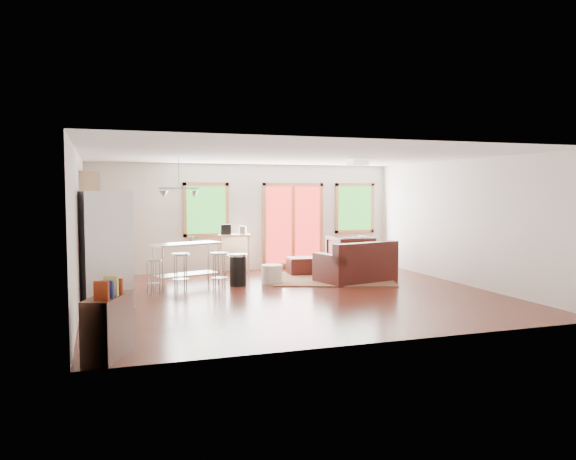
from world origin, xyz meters
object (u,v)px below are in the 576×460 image
object	(u,v)px
loveseat	(357,266)
island	(187,256)
ottoman	(301,266)
refrigerator	(105,249)
kitchen_cart	(233,240)
coffee_table	(338,260)
armchair	(350,252)
rug	(333,279)

from	to	relation	value
loveseat	island	size ratio (longest dim) A/B	1.20
ottoman	island	world-z (taller)	island
loveseat	refrigerator	world-z (taller)	refrigerator
loveseat	kitchen_cart	world-z (taller)	kitchen_cart
coffee_table	ottoman	distance (m)	0.88
kitchen_cart	coffee_table	bearing A→B (deg)	-25.77
ottoman	refrigerator	size ratio (longest dim) A/B	0.31
loveseat	armchair	size ratio (longest dim) A/B	1.88
ottoman	refrigerator	xyz separation A→B (m)	(-4.35, -2.41, 0.77)
loveseat	refrigerator	size ratio (longest dim) A/B	0.93
rug	armchair	world-z (taller)	armchair
kitchen_cart	loveseat	bearing A→B (deg)	-43.14
armchair	refrigerator	xyz separation A→B (m)	(-5.66, -2.53, 0.50)
rug	ottoman	distance (m)	1.05
ottoman	island	bearing A→B (deg)	-165.82
armchair	kitchen_cart	world-z (taller)	kitchen_cart
armchair	island	size ratio (longest dim) A/B	0.64
rug	island	xyz separation A→B (m)	(-3.17, 0.25, 0.59)
rug	coffee_table	bearing A→B (deg)	57.33
ottoman	kitchen_cart	world-z (taller)	kitchen_cart
rug	loveseat	xyz separation A→B (m)	(0.37, -0.41, 0.33)
ottoman	kitchen_cart	distance (m)	1.72
rug	armchair	bearing A→B (deg)	49.87
loveseat	kitchen_cart	distance (m)	3.08
rug	ottoman	xyz separation A→B (m)	(-0.41, 0.95, 0.19)
loveseat	ottoman	xyz separation A→B (m)	(-0.78, 1.36, -0.14)
refrigerator	island	size ratio (longest dim) A/B	1.30
rug	coffee_table	world-z (taller)	coffee_table
refrigerator	kitchen_cart	xyz separation A→B (m)	(2.91, 3.14, -0.18)
loveseat	island	distance (m)	3.61
loveseat	armchair	distance (m)	1.58
kitchen_cart	rug	bearing A→B (deg)	-42.02
armchair	refrigerator	distance (m)	6.23
loveseat	coffee_table	distance (m)	1.01
armchair	kitchen_cart	bearing A→B (deg)	-11.71
refrigerator	kitchen_cart	world-z (taller)	refrigerator
island	loveseat	bearing A→B (deg)	-10.64
coffee_table	kitchen_cart	size ratio (longest dim) A/B	0.96
loveseat	ottoman	distance (m)	1.58
armchair	refrigerator	bearing A→B (deg)	24.77
refrigerator	kitchen_cart	distance (m)	4.28
armchair	ottoman	xyz separation A→B (m)	(-1.31, -0.12, -0.28)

